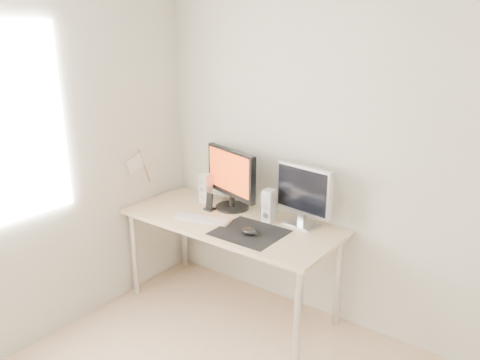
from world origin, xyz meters
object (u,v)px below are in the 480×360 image
Objects in this scene: speaker_left at (206,188)px; keyboard at (202,219)px; mouse at (249,231)px; main_monitor at (231,177)px; phone_dock at (210,205)px; speaker_right at (269,205)px; desk at (230,229)px; second_monitor at (303,193)px.

speaker_left reaches higher than keyboard.
mouse reaches higher than keyboard.
phone_dock is at bearing -130.84° from main_monitor.
speaker_left is at bearing 154.70° from mouse.
main_monitor is 0.39m from speaker_right.
mouse is at bearing -26.95° from desk.
phone_dock reaches higher than desk.
phone_dock is (0.13, -0.11, -0.08)m from speaker_left.
speaker_left is at bearing 126.04° from keyboard.
keyboard is 0.21m from phone_dock.
speaker_right reaches higher than desk.
speaker_left is at bearing 155.89° from desk.
keyboard is at bearing -65.70° from phone_dock.
speaker_left is at bearing 139.94° from phone_dock.
keyboard is at bearing -150.90° from second_monitor.
mouse is at bearing -20.63° from phone_dock.
main_monitor is (-0.13, 0.18, 0.33)m from desk.
speaker_left and speaker_right have the same top height.
mouse is 0.22× the size of main_monitor.
main_monitor reaches higher than desk.
phone_dock is (-0.24, 0.06, 0.12)m from desk.
mouse is 0.28× the size of keyboard.
second_monitor is 0.75m from keyboard.
speaker_right is at bearing -163.27° from second_monitor.
desk is at bearing -147.87° from speaker_right.
speaker_right is at bearing 10.89° from phone_dock.
speaker_right is 0.49m from phone_dock.
keyboard is (-0.62, -0.35, -0.23)m from second_monitor.
keyboard is at bearing -140.43° from desk.
keyboard is at bearing -53.96° from speaker_left.
speaker_right is at bearing 95.91° from mouse.
main_monitor is 4.00× the size of phone_dock.
keyboard is (-0.03, -0.31, -0.25)m from main_monitor.
phone_dock reaches higher than keyboard.
phone_dock is (-0.08, 0.19, 0.03)m from keyboard.
main_monitor is 0.27m from phone_dock.
main_monitor is 0.60m from second_monitor.
speaker_right reaches higher than keyboard.
desk is 11.89× the size of phone_dock.
keyboard reaches higher than desk.
speaker_right is (-0.03, 0.28, 0.09)m from mouse.
speaker_right reaches higher than phone_dock.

